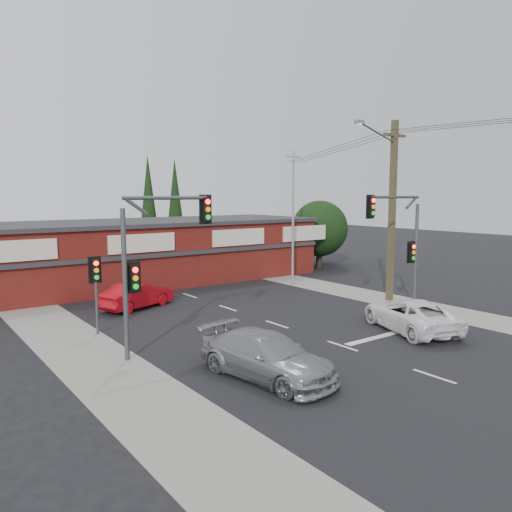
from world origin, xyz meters
TOP-DOWN VIEW (x-y plane):
  - ground at (0.00, 0.00)m, footprint 120.00×120.00m
  - road_strip at (0.00, 5.00)m, footprint 14.00×70.00m
  - verge_left at (-8.50, 5.00)m, footprint 3.00×70.00m
  - verge_right at (8.50, 5.00)m, footprint 3.00×70.00m
  - stop_line at (3.50, -1.50)m, footprint 6.50×0.35m
  - white_suv at (4.09, -1.63)m, footprint 3.93×5.60m
  - silver_suv at (-4.51, -2.38)m, footprint 2.86×5.38m
  - red_sedan at (-3.81, 9.69)m, footprint 4.44×2.87m
  - lane_dashes at (0.00, 8.84)m, footprint 0.12×55.27m
  - shop_building at (-0.99, 16.99)m, footprint 27.30×8.40m
  - tree_cluster at (14.69, 15.44)m, footprint 5.90×5.10m
  - conifer_near at (3.50, 24.00)m, footprint 1.80×1.80m
  - conifer_far at (7.00, 26.00)m, footprint 1.80×1.80m
  - traffic_mast_left at (-6.43, 2.00)m, footprint 3.77×0.27m
  - traffic_mast_right at (6.86, 1.00)m, footprint 3.96×0.27m
  - pedestal_signal at (-7.20, 6.01)m, footprint 0.55×0.27m
  - utility_pole at (8.36, 2.99)m, footprint 4.38×0.59m
  - steel_pole at (9.00, 12.00)m, footprint 1.20×0.16m
  - power_lines at (8.47, -2.47)m, footprint 2.01×29.00m

SIDE VIEW (x-z plane):
  - ground at x=0.00m, z-range 0.00..0.00m
  - road_strip at x=0.00m, z-range 0.00..0.01m
  - verge_left at x=-8.50m, z-range 0.00..0.02m
  - verge_right at x=8.50m, z-range 0.00..0.02m
  - lane_dashes at x=0.00m, z-range 0.01..0.02m
  - stop_line at x=3.50m, z-range 0.01..0.02m
  - red_sedan at x=-3.81m, z-range 0.00..1.38m
  - white_suv at x=4.09m, z-range 0.00..1.42m
  - silver_suv at x=-4.51m, z-range 0.00..1.48m
  - shop_building at x=-0.99m, z-range 0.02..4.25m
  - pedestal_signal at x=-7.20m, z-range 0.72..4.09m
  - tree_cluster at x=14.69m, z-range 0.15..5.65m
  - traffic_mast_left at x=-6.43m, z-range 0.94..6.92m
  - traffic_mast_right at x=6.86m, z-range 0.96..6.93m
  - steel_pole at x=9.00m, z-range 0.20..9.20m
  - utility_pole at x=8.36m, z-range 0.40..10.40m
  - conifer_near at x=3.50m, z-range 0.85..10.10m
  - conifer_far at x=7.00m, z-range 0.85..10.10m
  - power_lines at x=8.47m, z-range 8.43..9.65m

